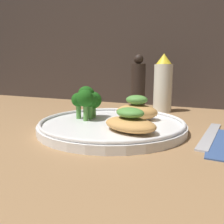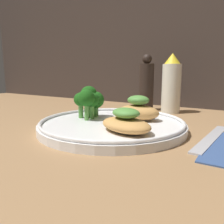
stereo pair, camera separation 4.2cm
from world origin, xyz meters
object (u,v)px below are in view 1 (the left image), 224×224
plate (112,124)px  broccoli_bunch (87,99)px  sauce_bottle (163,84)px  pepper_grinder (138,85)px

plate → broccoli_bunch: broccoli_bunch is taller
broccoli_bunch → sauce_bottle: bearing=66.3°
broccoli_bunch → pepper_grinder: (2.88, 23.01, 1.82)cm
plate → broccoli_bunch: (-6.12, 0.87, 4.47)cm
pepper_grinder → plate: bearing=-82.3°
plate → sauce_bottle: sauce_bottle is taller
plate → broccoli_bunch: bearing=171.9°
plate → pepper_grinder: size_ratio=1.75×
broccoli_bunch → pepper_grinder: 23.26cm
sauce_bottle → pepper_grinder: bearing=-180.0°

